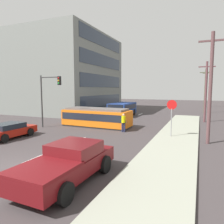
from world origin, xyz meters
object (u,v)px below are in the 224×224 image
Objects in this scene: traffic_light_mast at (49,92)px; streetcar_tram at (97,117)px; pickup_truck_parked at (68,163)px; parked_sedan_mid at (9,130)px; utility_pole_far at (205,90)px; parked_sedan_furthest at (106,110)px; utility_pole_mid at (206,91)px; city_bus at (122,109)px; stop_sign at (172,110)px; pedestrian_crossing at (124,122)px; parked_sedan_far at (81,114)px; utility_pole_near at (210,86)px; utility_pole_distant at (207,88)px.

streetcar_tram is at bearing 31.34° from traffic_light_mast.
traffic_light_mast reaches higher than pickup_truck_parked.
parked_sedan_mid is 28.95m from utility_pole_far.
streetcar_tram is 20.65m from utility_pole_far.
utility_pole_mid is (14.21, -3.24, 3.05)m from parked_sedan_furthest.
city_bus is 21.48m from pickup_truck_parked.
parked_sedan_mid is 0.59× the size of utility_pole_mid.
stop_sign is at bearing -48.11° from parked_sedan_furthest.
pedestrian_crossing is 0.37× the size of parked_sedan_far.
traffic_light_mast is at bearing -125.79° from utility_pole_far.
utility_pole_near is (14.44, 4.26, 3.42)m from parked_sedan_mid.
streetcar_tram is 8.85m from city_bus.
utility_pole_distant is at bearing 69.69° from streetcar_tram.
city_bus is 14.19m from utility_pole_far.
parked_sedan_furthest is at bearing 109.77° from streetcar_tram.
parked_sedan_mid is at bearing -134.20° from utility_pole_mid.
stop_sign is 0.37× the size of utility_pole_distant.
city_bus is at bearing -118.70° from utility_pole_distant.
utility_pole_distant is (7.42, 31.09, 3.12)m from pedestrian_crossing.
parked_sedan_mid is at bearing -119.08° from streetcar_tram.
pickup_truck_parked is 42.13m from utility_pole_distant.
city_bus is at bearing 173.01° from utility_pole_mid.
utility_pole_far reaches higher than traffic_light_mast.
stop_sign is at bearing -104.90° from utility_pole_mid.
city_bus is 1.83× the size of stop_sign.
city_bus reaches higher than parked_sedan_furthest.
parked_sedan_furthest is 13.54m from traffic_light_mast.
utility_pole_mid is at bearing 75.10° from stop_sign.
stop_sign is 0.37× the size of utility_pole_near.
traffic_light_mast is at bearing -148.66° from streetcar_tram.
utility_pole_near reaches higher than parked_sedan_far.
pedestrian_crossing is 20.55m from utility_pole_far.
utility_pole_near is at bearing -90.95° from utility_pole_distant.
pickup_truck_parked is (4.80, -12.00, -0.19)m from streetcar_tram.
city_bus is at bearing 132.37° from utility_pole_near.
parked_sedan_far is at bearing 137.59° from streetcar_tram.
parked_sedan_furthest is 16.16m from utility_pole_far.
parked_sedan_furthest is 0.86× the size of traffic_light_mast.
stop_sign is at bearing 23.25° from parked_sedan_mid.
city_bus is 1.27× the size of parked_sedan_mid.
utility_pole_mid is at bearing -12.85° from parked_sedan_furthest.
parked_sedan_mid is 0.54× the size of utility_pole_near.
utility_pole_mid is 10.09m from utility_pole_far.
city_bus is 6.28m from parked_sedan_far.
stop_sign is (4.24, -0.65, 1.25)m from pedestrian_crossing.
parked_sedan_furthest is at bearing 86.07° from parked_sedan_far.
parked_sedan_far is (-9.14, 15.96, -0.17)m from pickup_truck_parked.
city_bus is (-0.40, 8.84, 0.10)m from streetcar_tram.
traffic_light_mast reaches higher than parked_sedan_far.
utility_pole_distant is at bearing 89.05° from utility_pole_near.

